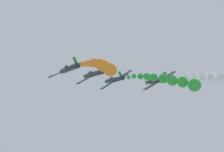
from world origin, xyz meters
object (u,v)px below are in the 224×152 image
object	(u,v)px
airplane_lead	(115,79)
airplane_left_outer	(70,68)
airplane_left_inner	(94,74)
airplane_right_inner	(158,80)

from	to	relation	value
airplane_lead	airplane_left_outer	distance (m)	24.09
airplane_left_inner	airplane_right_inner	size ratio (longest dim) A/B	1.00
airplane_left_inner	airplane_right_inner	xyz separation A→B (m)	(17.21, 1.50, -0.61)
airplane_lead	airplane_right_inner	world-z (taller)	airplane_lead
airplane_lead	airplane_left_outer	bearing A→B (deg)	-136.01
airplane_left_inner	airplane_right_inner	distance (m)	17.29
airplane_lead	airplane_right_inner	bearing A→B (deg)	-46.66
airplane_left_inner	airplane_lead	bearing A→B (deg)	45.61
airplane_left_inner	airplane_left_outer	xyz separation A→B (m)	(-7.85, -7.04, 0.01)
airplane_lead	airplane_left_inner	size ratio (longest dim) A/B	1.00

